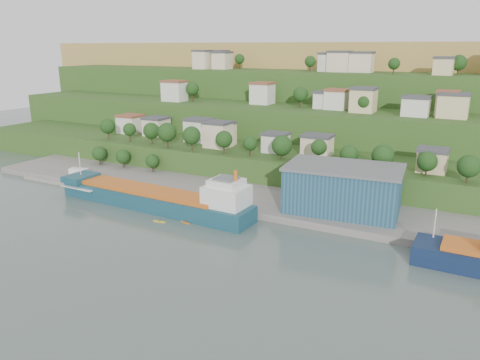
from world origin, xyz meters
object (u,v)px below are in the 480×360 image
Objects in this scene: cargo_ship_near at (159,200)px; kayak_orange at (185,222)px; caravan at (79,172)px; warehouse at (343,188)px.

kayak_orange is (13.31, -5.98, -2.42)m from cargo_ship_near.
warehouse is at bearing -11.95° from caravan.
caravan is at bearing 178.66° from warehouse.
warehouse reaches higher than caravan.
kayak_orange is (57.59, -17.71, -2.47)m from caravan.
warehouse is 5.04× the size of caravan.
caravan is 2.01× the size of kayak_orange.
cargo_ship_near is 10.05× the size of caravan.
warehouse is at bearing 22.51° from cargo_ship_near.
warehouse reaches higher than kayak_orange.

